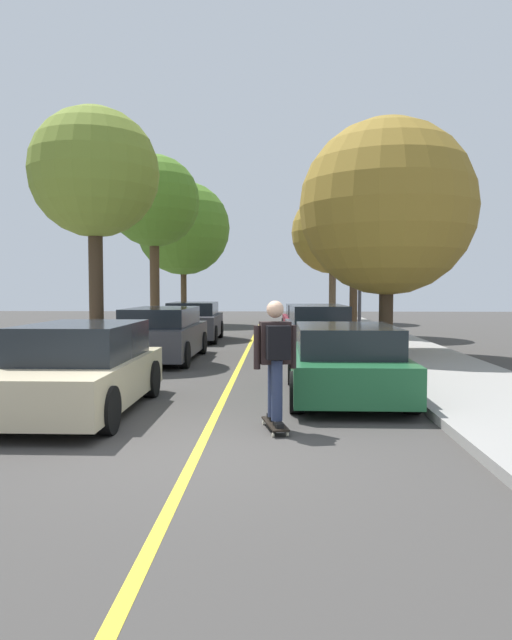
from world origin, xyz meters
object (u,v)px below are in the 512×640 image
(skateboard, at_px, (275,424))
(street_tree_right_far, at_px, (333,233))
(street_tree_left_near, at_px, (154,202))
(skateboarder, at_px, (276,354))
(parked_car_left_near, at_px, (162,334))
(parked_car_left_far, at_px, (193,322))
(street_tree_left_nearest, at_px, (94,174))
(parked_car_right_nearest, at_px, (345,362))
(street_tree_right_near, at_px, (354,205))
(street_tree_left_far, at_px, (183,228))
(fire_hydrant, at_px, (67,354))
(streetlamp, at_px, (360,248))
(parked_car_right_far, at_px, (308,321))
(parked_car_right_near, at_px, (318,329))
(street_tree_right_nearest, at_px, (387,208))
(parked_car_left_nearest, at_px, (80,369))

(skateboard, bearing_deg, street_tree_right_far, 82.94)
(street_tree_left_near, xyz_separation_m, skateboarder, (4.80, -15.03, -4.21))
(skateboard, bearing_deg, parked_car_left_near, 111.92)
(parked_car_left_far, bearing_deg, street_tree_left_nearest, -107.96)
(street_tree_left_nearest, height_order, street_tree_right_far, street_tree_right_far)
(parked_car_right_nearest, bearing_deg, parked_car_left_far, 111.41)
(parked_car_left_far, bearing_deg, parked_car_left_near, -90.00)
(street_tree_right_near, bearing_deg, parked_car_right_nearest, -97.90)
(parked_car_left_near, xyz_separation_m, street_tree_right_near, (6.00, 7.80, 4.41))
(street_tree_right_far, distance_m, skateboarder, 24.68)
(parked_car_right_nearest, distance_m, street_tree_left_far, 20.98)
(fire_hydrant, relative_size, streetlamp, 0.13)
(parked_car_right_far, xyz_separation_m, fire_hydrant, (-5.71, -10.59, -0.13))
(parked_car_right_near, xyz_separation_m, street_tree_right_nearest, (1.79, -1.09, 3.38))
(parked_car_left_nearest, relative_size, street_tree_right_nearest, 0.64)
(street_tree_right_far, bearing_deg, parked_car_left_near, -109.77)
(parked_car_left_near, height_order, street_tree_right_far, street_tree_right_far)
(skateboard, height_order, skateboarder, skateboarder)
(parked_car_left_nearest, distance_m, street_tree_left_near, 14.77)
(street_tree_right_nearest, xyz_separation_m, skateboard, (-2.99, -8.34, -3.99))
(parked_car_right_far, relative_size, street_tree_right_near, 0.62)
(parked_car_right_far, bearing_deg, street_tree_right_far, 78.75)
(street_tree_left_near, bearing_deg, skateboard, -72.27)
(parked_car_left_near, relative_size, streetlamp, 0.80)
(skateboarder, bearing_deg, street_tree_left_nearest, 122.14)
(parked_car_left_near, height_order, street_tree_left_near, street_tree_left_near)
(parked_car_left_nearest, xyz_separation_m, skateboarder, (3.01, -1.10, 0.37))
(parked_car_right_far, xyz_separation_m, street_tree_right_near, (1.79, 0.10, 4.49))
(parked_car_left_near, distance_m, parked_car_right_far, 8.78)
(parked_car_left_far, relative_size, parked_car_right_nearest, 1.01)
(street_tree_right_nearest, bearing_deg, street_tree_left_far, 119.64)
(street_tree_left_far, xyz_separation_m, street_tree_right_far, (7.79, 2.14, -0.05))
(skateboarder, bearing_deg, parked_car_left_far, 102.89)
(parked_car_right_near, height_order, skateboarder, skateboarder)
(street_tree_right_far, bearing_deg, streetlamp, -90.20)
(parked_car_left_nearest, xyz_separation_m, street_tree_left_far, (-1.79, 20.95, 4.26))
(parked_car_left_near, bearing_deg, parked_car_right_near, 24.88)
(parked_car_right_far, distance_m, skateboard, 15.23)
(street_tree_left_nearest, xyz_separation_m, street_tree_left_far, (-0.00, 14.42, 0.02))
(parked_car_left_near, bearing_deg, street_tree_left_near, 103.37)
(parked_car_left_nearest, relative_size, parked_car_right_far, 0.94)
(parked_car_right_near, height_order, street_tree_right_nearest, street_tree_right_nearest)
(parked_car_right_nearest, relative_size, street_tree_right_far, 0.58)
(street_tree_right_near, distance_m, street_tree_right_far, 8.89)
(parked_car_right_nearest, bearing_deg, street_tree_left_far, 106.99)
(street_tree_left_near, distance_m, streetlamp, 8.18)
(parked_car_right_nearest, xyz_separation_m, street_tree_left_near, (-6.00, 12.61, 4.62))
(skateboard, bearing_deg, fire_hydrant, 134.47)
(parked_car_left_far, distance_m, skateboard, 13.48)
(parked_car_right_nearest, bearing_deg, streetlamp, 80.84)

